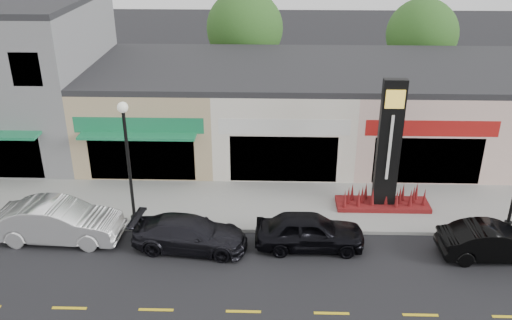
{
  "coord_description": "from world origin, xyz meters",
  "views": [
    {
      "loc": [
        -2.14,
        -17.6,
        12.4
      ],
      "look_at": [
        -2.78,
        4.0,
        2.49
      ],
      "focal_mm": 38.0,
      "sensor_mm": 36.0,
      "label": 1
    }
  ],
  "objects_px": {
    "pylon_sign": "(387,164)",
    "car_black_conv": "(494,242)",
    "car_dark_sedan": "(190,234)",
    "lamp_west_near": "(127,152)",
    "car_black_sedan": "(310,231)",
    "car_white_van": "(59,221)"
  },
  "relations": [
    {
      "from": "lamp_west_near",
      "to": "car_dark_sedan",
      "type": "height_order",
      "value": "lamp_west_near"
    },
    {
      "from": "pylon_sign",
      "to": "car_white_van",
      "type": "xyz_separation_m",
      "value": [
        -13.8,
        -2.9,
        -1.43
      ]
    },
    {
      "from": "pylon_sign",
      "to": "car_white_van",
      "type": "distance_m",
      "value": 14.18
    },
    {
      "from": "lamp_west_near",
      "to": "car_black_sedan",
      "type": "height_order",
      "value": "lamp_west_near"
    },
    {
      "from": "car_white_van",
      "to": "car_black_conv",
      "type": "xyz_separation_m",
      "value": [
        17.43,
        -0.78,
        -0.15
      ]
    },
    {
      "from": "car_black_sedan",
      "to": "car_black_conv",
      "type": "distance_m",
      "value": 7.18
    },
    {
      "from": "pylon_sign",
      "to": "car_dark_sedan",
      "type": "distance_m",
      "value": 9.15
    },
    {
      "from": "lamp_west_near",
      "to": "car_white_van",
      "type": "xyz_separation_m",
      "value": [
        -2.8,
        -1.2,
        -2.63
      ]
    },
    {
      "from": "pylon_sign",
      "to": "car_black_conv",
      "type": "relative_size",
      "value": 1.41
    },
    {
      "from": "lamp_west_near",
      "to": "car_black_sedan",
      "type": "relative_size",
      "value": 1.25
    },
    {
      "from": "car_white_van",
      "to": "car_black_conv",
      "type": "bearing_deg",
      "value": -89.95
    },
    {
      "from": "car_white_van",
      "to": "car_dark_sedan",
      "type": "xyz_separation_m",
      "value": [
        5.46,
        -0.5,
        -0.18
      ]
    },
    {
      "from": "pylon_sign",
      "to": "car_white_van",
      "type": "height_order",
      "value": "pylon_sign"
    },
    {
      "from": "lamp_west_near",
      "to": "car_black_sedan",
      "type": "distance_m",
      "value": 8.09
    },
    {
      "from": "pylon_sign",
      "to": "car_black_conv",
      "type": "bearing_deg",
      "value": -45.35
    },
    {
      "from": "car_black_sedan",
      "to": "car_black_conv",
      "type": "relative_size",
      "value": 1.03
    },
    {
      "from": "lamp_west_near",
      "to": "pylon_sign",
      "type": "distance_m",
      "value": 11.19
    },
    {
      "from": "lamp_west_near",
      "to": "pylon_sign",
      "type": "height_order",
      "value": "pylon_sign"
    },
    {
      "from": "pylon_sign",
      "to": "car_dark_sedan",
      "type": "bearing_deg",
      "value": -157.83
    },
    {
      "from": "lamp_west_near",
      "to": "car_black_conv",
      "type": "bearing_deg",
      "value": -7.71
    },
    {
      "from": "car_dark_sedan",
      "to": "pylon_sign",
      "type": "bearing_deg",
      "value": -61.49
    },
    {
      "from": "car_dark_sedan",
      "to": "car_black_conv",
      "type": "height_order",
      "value": "car_black_conv"
    }
  ]
}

